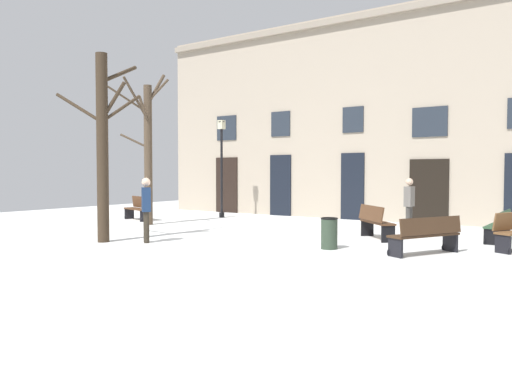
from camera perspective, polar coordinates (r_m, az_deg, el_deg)
ground_plane at (r=13.23m, az=-4.09°, el=-5.92°), size 29.65×29.65×0.00m
building_facade at (r=20.54m, az=10.95°, el=8.39°), size 18.53×0.60×8.11m
tree_center at (r=18.34m, az=-12.16°, el=4.90°), size 1.38×2.24×5.44m
tree_foreground at (r=14.15m, az=-16.94°, el=5.27°), size 2.08×1.62×5.04m
streetlamp at (r=20.94m, az=-3.92°, el=3.93°), size 0.30×0.30×4.08m
litter_bin at (r=12.49m, az=8.29°, el=-4.63°), size 0.43×0.43×0.77m
bench_far_corner at (r=14.52m, az=13.35°, el=-3.30°), size 1.41×1.42×0.95m
bench_near_center_tree at (r=15.21m, az=25.88°, el=-3.38°), size 0.47×1.87×0.84m
bench_back_to_back_left at (r=20.23m, az=-13.18°, el=-1.80°), size 1.61×0.89×0.93m
bench_back_to_back_right at (r=12.14m, az=18.68°, el=-4.60°), size 1.28×1.87×0.88m
person_strolling at (r=13.72m, az=-12.32°, el=-1.62°), size 0.43×0.41×1.73m
person_by_shop_door at (r=16.35m, az=16.95°, el=-1.14°), size 0.24×0.39×1.69m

